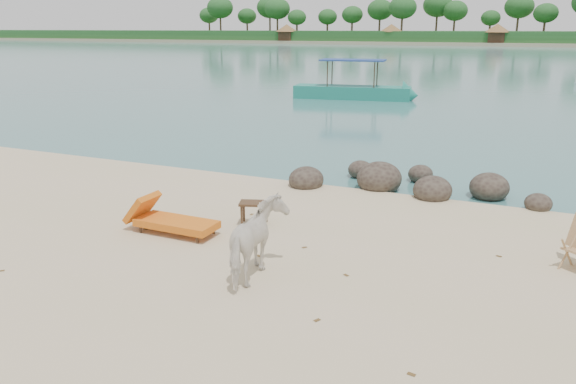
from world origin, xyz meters
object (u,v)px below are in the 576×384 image
object	(u,v)px
side_table	(254,215)
lounge_chair	(176,220)
boat_near	(353,66)
cow	(258,243)
boulders	(404,183)

from	to	relation	value
side_table	lounge_chair	distance (m)	1.57
side_table	boat_near	bearing A→B (deg)	83.65
side_table	lounge_chair	size ratio (longest dim) A/B	0.29
cow	boat_near	world-z (taller)	boat_near
side_table	boat_near	distance (m)	22.11
side_table	boat_near	world-z (taller)	boat_near
cow	side_table	xyz separation A→B (m)	(-1.23, 2.23, -0.39)
boat_near	lounge_chair	bearing A→B (deg)	-89.64
boulders	lounge_chair	world-z (taller)	boulders
lounge_chair	boat_near	bearing A→B (deg)	100.17
boulders	side_table	bearing A→B (deg)	-119.43
boulders	lounge_chair	bearing A→B (deg)	-123.77
boulders	side_table	distance (m)	4.43
boat_near	side_table	bearing A→B (deg)	-86.28
cow	side_table	distance (m)	2.58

